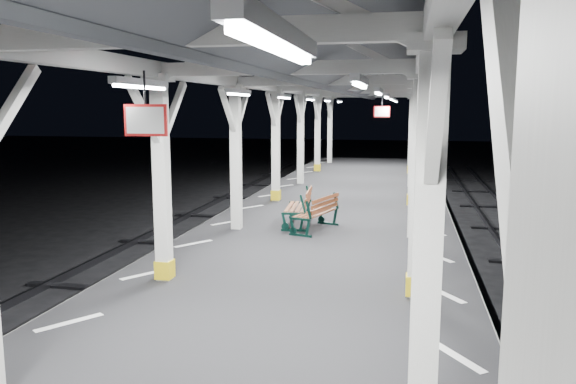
% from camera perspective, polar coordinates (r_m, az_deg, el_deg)
% --- Properties ---
extents(platform, '(6.00, 50.00, 1.00)m').
position_cam_1_polar(platform, '(7.33, -3.96, -18.22)').
color(platform, black).
rests_on(platform, ground).
extents(hazard_stripes_left, '(1.00, 48.00, 0.01)m').
position_cam_1_polar(hazard_stripes_left, '(8.10, -21.32, -12.24)').
color(hazard_stripes_left, silver).
rests_on(hazard_stripes_left, platform).
extents(hazard_stripes_right, '(1.00, 48.00, 0.01)m').
position_cam_1_polar(hazard_stripes_right, '(6.91, 16.74, -15.70)').
color(hazard_stripes_right, silver).
rests_on(hazard_stripes_right, platform).
extents(canopy, '(5.40, 49.00, 4.65)m').
position_cam_1_polar(canopy, '(6.57, -4.38, 15.15)').
color(canopy, silver).
rests_on(canopy, platform).
extents(bench_mid, '(0.96, 1.59, 0.81)m').
position_cam_1_polar(bench_mid, '(12.84, 3.11, -2.05)').
color(bench_mid, black).
rests_on(bench_mid, platform).
extents(bench_far, '(0.73, 1.63, 0.86)m').
position_cam_1_polar(bench_far, '(13.48, 1.32, -1.42)').
color(bench_far, black).
rests_on(bench_far, platform).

